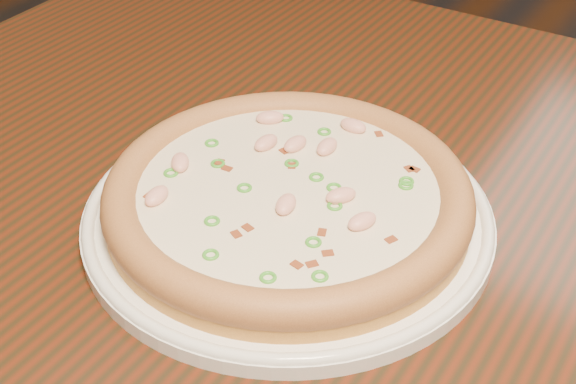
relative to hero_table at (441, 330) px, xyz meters
The scene contains 3 objects.
hero_table is the anchor object (origin of this frame).
plate 0.17m from the hero_table, 157.38° to the right, with size 0.32×0.32×0.02m.
pizza 0.18m from the hero_table, 157.48° to the right, with size 0.28×0.28×0.03m.
Camera 1 is at (-0.02, -1.33, 1.14)m, focal length 50.00 mm.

